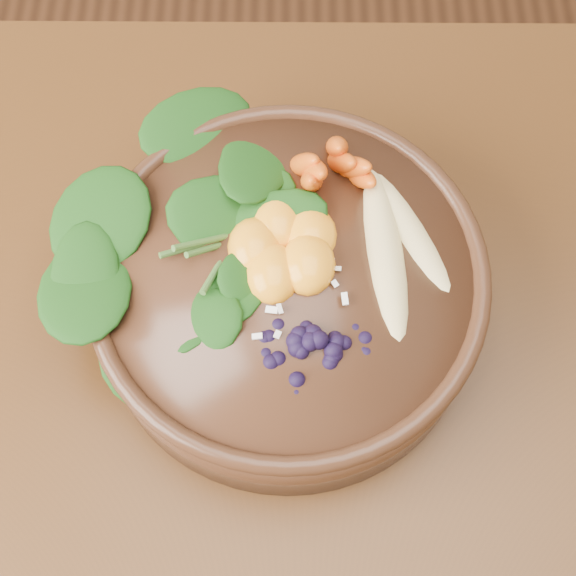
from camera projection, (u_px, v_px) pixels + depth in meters
name	position (u px, v px, depth m)	size (l,w,h in m)	color
ground	(442.00, 568.00, 1.30)	(4.00, 4.00, 0.00)	#381E0F
dining_table	(574.00, 498.00, 0.70)	(1.60, 0.90, 0.75)	#331C0C
stoneware_bowl	(288.00, 293.00, 0.63)	(0.30, 0.30, 0.08)	#442717
kale_heap	(206.00, 198.00, 0.60)	(0.20, 0.18, 0.05)	#16480F
carrot_cluster	(332.00, 136.00, 0.60)	(0.06, 0.06, 0.08)	orange
banana_halves	(400.00, 232.00, 0.59)	(0.10, 0.17, 0.03)	#E0CC84
mandarin_cluster	(284.00, 238.00, 0.59)	(0.09, 0.10, 0.03)	orange
blueberry_pile	(315.00, 336.00, 0.55)	(0.14, 0.10, 0.04)	black
coconut_flakes	(298.00, 293.00, 0.58)	(0.10, 0.07, 0.01)	white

